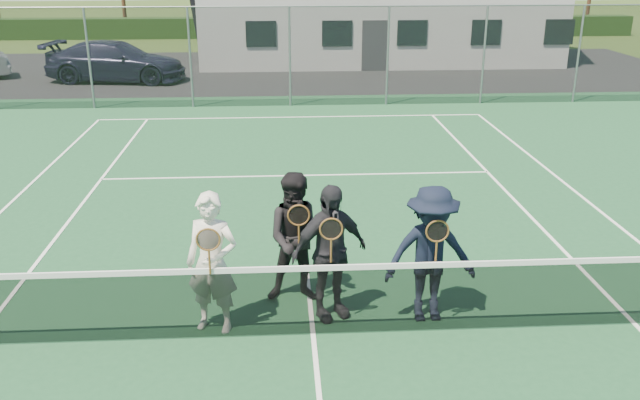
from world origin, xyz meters
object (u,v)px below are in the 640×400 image
at_px(tennis_net, 313,297).
at_px(player_a, 212,263).
at_px(car_c, 116,61).
at_px(player_c, 329,252).
at_px(player_d, 431,254).
at_px(player_b, 298,238).

relative_size(tennis_net, player_a, 6.49).
distance_m(car_c, player_c, 18.96).
bearing_deg(car_c, player_a, -155.95).
bearing_deg(player_d, car_c, 113.55).
bearing_deg(player_a, player_b, 33.62).
bearing_deg(tennis_net, player_d, 12.19).
bearing_deg(player_a, player_c, 9.12).
bearing_deg(player_b, player_c, -52.00).
distance_m(tennis_net, player_d, 1.58).
xyz_separation_m(tennis_net, player_d, (1.50, 0.32, 0.38)).
height_order(tennis_net, player_c, player_c).
xyz_separation_m(car_c, player_b, (6.18, -17.31, 0.19)).
distance_m(car_c, player_b, 18.38).
height_order(car_c, player_b, player_b).
bearing_deg(player_c, car_c, 110.21).
xyz_separation_m(player_b, player_d, (1.64, -0.62, -0.00)).
distance_m(tennis_net, player_c, 0.65).
relative_size(player_a, player_c, 1.00).
bearing_deg(player_c, player_d, -6.43).
bearing_deg(player_c, tennis_net, -116.61).
height_order(player_a, player_c, same).
height_order(tennis_net, player_b, player_b).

